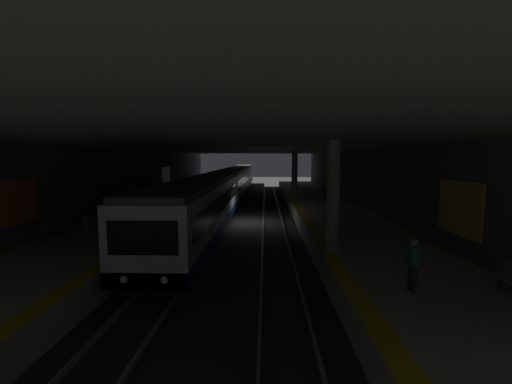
# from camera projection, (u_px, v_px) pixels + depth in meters

# --- Properties ---
(ground_plane) EXTENTS (120.00, 120.00, 0.00)m
(ground_plane) POSITION_uv_depth(u_px,v_px,m) (244.00, 223.00, 24.49)
(ground_plane) COLOR #2D302D
(track_left) EXTENTS (60.00, 1.53, 0.16)m
(track_left) POSITION_uv_depth(u_px,v_px,m) (273.00, 222.00, 24.42)
(track_left) COLOR gray
(track_left) RESTS_ON ground
(track_right) EXTENTS (60.00, 1.53, 0.16)m
(track_right) POSITION_uv_depth(u_px,v_px,m) (215.00, 222.00, 24.55)
(track_right) COLOR gray
(track_right) RESTS_ON ground
(platform_left) EXTENTS (60.00, 5.30, 1.06)m
(platform_left) POSITION_uv_depth(u_px,v_px,m) (331.00, 217.00, 24.25)
(platform_left) COLOR beige
(platform_left) RESTS_ON ground
(platform_right) EXTENTS (60.00, 5.30, 1.06)m
(platform_right) POSITION_uv_depth(u_px,v_px,m) (158.00, 216.00, 24.62)
(platform_right) COLOR beige
(platform_right) RESTS_ON ground
(wall_left) EXTENTS (60.00, 0.56, 5.60)m
(wall_left) POSITION_uv_depth(u_px,v_px,m) (371.00, 186.00, 23.93)
(wall_left) COLOR #56565B
(wall_left) RESTS_ON ground
(wall_right) EXTENTS (60.00, 0.56, 5.60)m
(wall_right) POSITION_uv_depth(u_px,v_px,m) (119.00, 186.00, 24.47)
(wall_right) COLOR #56565B
(wall_right) RESTS_ON ground
(ceiling_slab) EXTENTS (60.00, 19.40, 0.40)m
(ceiling_slab) POSITION_uv_depth(u_px,v_px,m) (243.00, 146.00, 23.89)
(ceiling_slab) COLOR #ADAAA3
(ceiling_slab) RESTS_ON wall_left
(pillar_near) EXTENTS (0.56, 0.56, 4.55)m
(pillar_near) POSITION_uv_depth(u_px,v_px,m) (333.00, 197.00, 13.12)
(pillar_near) COLOR gray
(pillar_near) RESTS_ON platform_left
(pillar_far) EXTENTS (0.56, 0.56, 4.55)m
(pillar_far) POSITION_uv_depth(u_px,v_px,m) (295.00, 175.00, 30.23)
(pillar_far) COLOR gray
(pillar_far) RESTS_ON platform_left
(metro_train) EXTENTS (52.47, 2.83, 3.49)m
(metro_train) POSITION_uv_depth(u_px,v_px,m) (231.00, 184.00, 36.21)
(metro_train) COLOR #B7BCC6
(metro_train) RESTS_ON track_right
(bench_left_mid) EXTENTS (1.70, 0.47, 0.86)m
(bench_left_mid) POSITION_uv_depth(u_px,v_px,m) (345.00, 196.00, 28.23)
(bench_left_mid) COLOR #262628
(bench_left_mid) RESTS_ON platform_left
(bench_left_far) EXTENTS (1.70, 0.47, 0.86)m
(bench_left_far) POSITION_uv_depth(u_px,v_px,m) (324.00, 187.00, 37.90)
(bench_left_far) COLOR #262628
(bench_left_far) RESTS_ON platform_left
(bench_right_near) EXTENTS (1.70, 0.47, 0.86)m
(bench_right_near) POSITION_uv_depth(u_px,v_px,m) (53.00, 228.00, 15.49)
(bench_right_near) COLOR #262628
(bench_right_near) RESTS_ON platform_right
(bench_right_mid) EXTENTS (1.70, 0.47, 0.86)m
(bench_right_mid) POSITION_uv_depth(u_px,v_px,m) (123.00, 205.00, 23.08)
(bench_right_mid) COLOR #262628
(bench_right_mid) RESTS_ON platform_right
(bench_right_far) EXTENTS (1.70, 0.47, 0.86)m
(bench_right_far) POSITION_uv_depth(u_px,v_px,m) (170.00, 189.00, 34.46)
(bench_right_far) COLOR #262628
(bench_right_far) RESTS_ON platform_right
(person_waiting_near) EXTENTS (0.60, 0.23, 1.68)m
(person_waiting_near) POSITION_uv_depth(u_px,v_px,m) (199.00, 184.00, 37.41)
(person_waiting_near) COLOR black
(person_waiting_near) RESTS_ON platform_right
(person_walking_mid) EXTENTS (0.60, 0.22, 1.52)m
(person_walking_mid) POSITION_uv_depth(u_px,v_px,m) (187.00, 183.00, 39.37)
(person_walking_mid) COLOR #474747
(person_walking_mid) RESTS_ON platform_right
(person_standing_far) EXTENTS (0.60, 0.22, 1.55)m
(person_standing_far) POSITION_uv_depth(u_px,v_px,m) (413.00, 263.00, 9.30)
(person_standing_far) COLOR #2B2B2B
(person_standing_far) RESTS_ON platform_left
(person_boarding) EXTENTS (0.60, 0.23, 1.66)m
(person_boarding) POSITION_uv_depth(u_px,v_px,m) (326.00, 191.00, 29.11)
(person_boarding) COLOR black
(person_boarding) RESTS_ON platform_left
(trash_bin) EXTENTS (0.44, 0.44, 0.85)m
(trash_bin) POSITION_uv_depth(u_px,v_px,m) (87.00, 223.00, 17.09)
(trash_bin) COLOR #595B5E
(trash_bin) RESTS_ON platform_right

